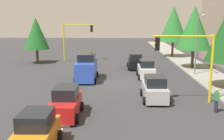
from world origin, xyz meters
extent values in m
plane|color=#353538|center=(0.00, 0.00, 0.00)|extent=(120.00, 120.00, 0.00)
cube|color=gray|center=(-5.00, 10.50, 0.07)|extent=(80.00, 4.00, 0.15)
cube|color=silver|center=(12.30, -3.00, 0.01)|extent=(2.20, 0.36, 0.01)
cone|color=silver|center=(11.00, -3.00, 0.01)|extent=(0.01, 1.10, 1.10)
cylinder|color=yellow|center=(-14.00, -7.50, 2.77)|extent=(0.18, 0.18, 5.54)
cylinder|color=yellow|center=(-14.00, -5.25, 5.39)|extent=(0.12, 4.50, 0.12)
cube|color=black|center=(-14.00, -3.36, 4.81)|extent=(0.36, 0.32, 0.96)
sphere|color=red|center=(-14.00, -3.18, 5.11)|extent=(0.18, 0.18, 0.18)
sphere|color=yellow|center=(-14.00, -3.18, 4.81)|extent=(0.18, 0.18, 0.18)
sphere|color=green|center=(-14.00, -3.18, 4.51)|extent=(0.18, 0.18, 0.18)
cylinder|color=yellow|center=(6.00, 7.50, 2.62)|extent=(0.18, 0.18, 5.23)
cylinder|color=yellow|center=(6.00, 5.25, 5.08)|extent=(0.12, 4.50, 0.12)
cube|color=black|center=(6.00, 3.36, 4.50)|extent=(0.36, 0.32, 0.96)
sphere|color=red|center=(6.00, 3.18, 4.80)|extent=(0.18, 0.18, 0.18)
sphere|color=yellow|center=(6.00, 3.18, 4.50)|extent=(0.18, 0.18, 0.18)
sphere|color=green|center=(6.00, 3.18, 4.20)|extent=(0.18, 0.18, 0.18)
cylinder|color=slate|center=(-4.00, 9.20, 3.50)|extent=(0.14, 0.14, 7.00)
cylinder|color=slate|center=(-3.10, 9.20, 6.80)|extent=(1.80, 0.10, 0.10)
ellipsoid|color=silver|center=(-2.20, 9.20, 6.65)|extent=(0.56, 0.28, 0.20)
cylinder|color=brown|center=(-18.00, 9.50, 1.41)|extent=(0.36, 0.36, 2.82)
cone|color=#28752D|center=(-18.00, 9.50, 5.43)|extent=(4.50, 4.50, 5.63)
cylinder|color=brown|center=(-8.00, 10.00, 1.35)|extent=(0.36, 0.36, 2.70)
cone|color=#28752D|center=(-8.00, 10.00, 5.19)|extent=(4.31, 4.31, 5.39)
cylinder|color=brown|center=(-12.00, -11.00, 1.11)|extent=(0.36, 0.36, 2.22)
cone|color=#1E6023|center=(-12.00, -11.00, 4.24)|extent=(3.55, 3.55, 4.44)
cube|color=blue|center=(-1.35, -2.77, 1.09)|extent=(4.80, 1.90, 1.85)
cube|color=black|center=(-1.59, -2.77, 2.40)|extent=(2.50, 1.67, 0.76)
cylinder|color=black|center=(0.14, -1.76, 0.30)|extent=(0.60, 0.20, 0.60)
cylinder|color=black|center=(0.14, -3.78, 0.30)|extent=(0.60, 0.20, 0.60)
cylinder|color=black|center=(-2.84, -1.76, 0.30)|extent=(0.60, 0.20, 0.60)
cylinder|color=black|center=(-2.84, -3.78, 0.30)|extent=(0.60, 0.20, 0.60)
cube|color=white|center=(-2.66, 3.56, 0.69)|extent=(3.86, 1.60, 1.05)
cube|color=black|center=(-2.47, 3.56, 1.60)|extent=(2.01, 1.41, 0.76)
cylinder|color=black|center=(-3.86, 2.70, 0.30)|extent=(0.60, 0.20, 0.60)
cylinder|color=black|center=(-3.86, 4.42, 0.30)|extent=(0.60, 0.20, 0.60)
cylinder|color=black|center=(-1.47, 2.70, 0.30)|extent=(0.60, 0.20, 0.60)
cylinder|color=black|center=(-1.47, 4.42, 0.30)|extent=(0.60, 0.20, 0.60)
cube|color=red|center=(9.15, -3.01, 0.69)|extent=(3.91, 1.67, 1.05)
cube|color=black|center=(8.96, -3.01, 1.60)|extent=(2.03, 1.47, 0.76)
cylinder|color=black|center=(10.36, -2.11, 0.30)|extent=(0.60, 0.20, 0.60)
cylinder|color=black|center=(10.36, -3.90, 0.30)|extent=(0.60, 0.20, 0.60)
cylinder|color=black|center=(7.94, -2.11, 0.30)|extent=(0.60, 0.20, 0.60)
cylinder|color=black|center=(7.94, -3.90, 0.30)|extent=(0.60, 0.20, 0.60)
cube|color=#B2B5BA|center=(5.47, 3.33, 0.69)|extent=(3.80, 1.70, 1.05)
cube|color=black|center=(5.66, 3.33, 1.60)|extent=(1.98, 1.49, 0.76)
cylinder|color=black|center=(4.29, 2.43, 0.30)|extent=(0.60, 0.20, 0.60)
cylinder|color=black|center=(4.29, 4.24, 0.30)|extent=(0.60, 0.20, 0.60)
cylinder|color=black|center=(6.64, 2.43, 0.30)|extent=(0.60, 0.20, 0.60)
cylinder|color=black|center=(6.64, 4.24, 0.30)|extent=(0.60, 0.20, 0.60)
cube|color=orange|center=(13.95, -3.59, 0.69)|extent=(3.65, 1.69, 1.05)
cube|color=black|center=(13.77, -3.59, 1.60)|extent=(1.90, 1.49, 0.76)
cylinder|color=black|center=(12.82, -2.68, 0.30)|extent=(0.60, 0.20, 0.60)
cylinder|color=black|center=(12.82, -4.49, 0.30)|extent=(0.60, 0.20, 0.60)
cube|color=black|center=(-7.94, 2.73, 0.69)|extent=(3.88, 1.71, 1.05)
cube|color=black|center=(-7.75, 2.73, 1.60)|extent=(2.02, 1.50, 0.76)
cylinder|color=black|center=(-9.14, 1.82, 0.30)|extent=(0.60, 0.20, 0.60)
cylinder|color=black|center=(-9.14, 3.64, 0.30)|extent=(0.60, 0.20, 0.60)
cylinder|color=black|center=(-6.74, 1.82, 0.30)|extent=(0.60, 0.20, 0.60)
cylinder|color=black|center=(-6.74, 3.64, 0.30)|extent=(0.60, 0.20, 0.60)
cylinder|color=#262638|center=(8.33, 7.20, 0.42)|extent=(0.16, 0.16, 0.85)
cylinder|color=#262638|center=(8.13, 7.20, 0.42)|extent=(0.16, 0.16, 0.85)
cube|color=green|center=(8.23, 7.20, 1.15)|extent=(0.40, 0.24, 0.60)
sphere|color=tan|center=(8.23, 7.20, 1.59)|extent=(0.22, 0.22, 0.22)
camera|label=1|loc=(26.10, 0.31, 6.45)|focal=43.30mm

